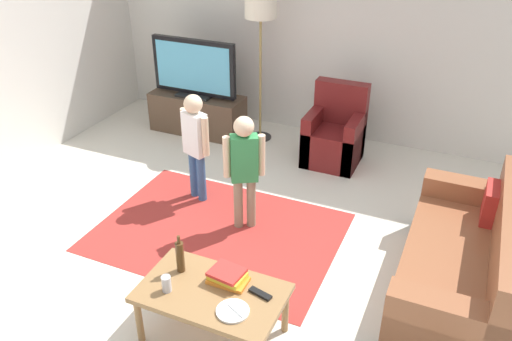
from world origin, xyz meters
The scene contains 16 objects.
ground centered at (0.00, 0.00, 0.00)m, with size 7.80×7.80×0.00m, color beige.
wall_back centered at (0.00, 3.00, 1.35)m, with size 6.00×0.12×2.70m, color silver.
area_rug centered at (-0.32, 0.44, 0.00)m, with size 2.20×1.60×0.01m, color #9E2D28.
tv_stand centered at (-1.57, 2.30, 0.24)m, with size 1.20×0.44×0.50m.
tv centered at (-1.57, 2.28, 0.85)m, with size 1.10×0.28×0.71m.
couch centered at (1.84, 0.46, 0.29)m, with size 0.80×1.80×0.86m.
armchair centered at (0.25, 2.26, 0.30)m, with size 0.60×0.60×0.90m.
floor_lamp centered at (-0.76, 2.45, 1.54)m, with size 0.36×0.36×1.78m.
child_near_tv centered at (-0.78, 0.90, 0.68)m, with size 0.36×0.21×1.12m.
child_center centered at (-0.13, 0.64, 0.67)m, with size 0.33×0.24×1.12m.
coffee_table centered at (0.24, -0.68, 0.37)m, with size 1.00×0.60×0.42m.
book_stack centered at (0.29, -0.55, 0.46)m, with size 0.28×0.22×0.09m.
bottle centered at (-0.06, -0.58, 0.55)m, with size 0.06×0.06×0.30m.
tv_remote centered at (0.56, -0.58, 0.43)m, with size 0.17×0.05×0.02m, color black.
soda_can centered at (-0.04, -0.80, 0.48)m, with size 0.07×0.07×0.12m, color silver.
plate centered at (0.46, -0.80, 0.43)m, with size 0.22×0.22×0.02m.
Camera 1 is at (1.61, -3.03, 2.89)m, focal length 36.71 mm.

